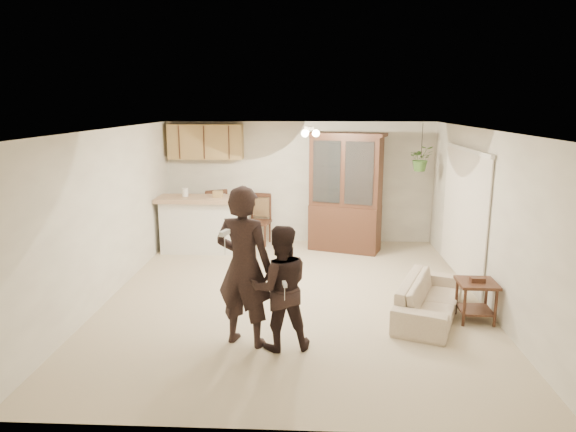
{
  "coord_description": "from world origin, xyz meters",
  "views": [
    {
      "loc": [
        0.26,
        -7.31,
        2.86
      ],
      "look_at": [
        -0.1,
        0.4,
        1.16
      ],
      "focal_mm": 32.0,
      "sensor_mm": 36.0,
      "label": 1
    }
  ],
  "objects_px": {
    "child": "(280,294)",
    "china_hutch": "(346,193)",
    "adult": "(244,273)",
    "chair_hutch_left": "(259,230)",
    "sofa": "(430,291)",
    "side_table": "(476,300)",
    "chair_bar": "(221,231)",
    "chair_hutch_right": "(353,233)"
  },
  "relations": [
    {
      "from": "side_table",
      "to": "chair_bar",
      "type": "height_order",
      "value": "chair_bar"
    },
    {
      "from": "china_hutch",
      "to": "side_table",
      "type": "relative_size",
      "value": 3.81
    },
    {
      "from": "sofa",
      "to": "adult",
      "type": "distance_m",
      "value": 2.64
    },
    {
      "from": "chair_bar",
      "to": "chair_hutch_left",
      "type": "xyz_separation_m",
      "value": [
        0.75,
        0.2,
        -0.03
      ]
    },
    {
      "from": "side_table",
      "to": "chair_hutch_right",
      "type": "height_order",
      "value": "chair_hutch_right"
    },
    {
      "from": "chair_hutch_right",
      "to": "china_hutch",
      "type": "bearing_deg",
      "value": 39.9
    },
    {
      "from": "sofa",
      "to": "chair_hutch_right",
      "type": "height_order",
      "value": "chair_hutch_right"
    },
    {
      "from": "chair_bar",
      "to": "chair_hutch_right",
      "type": "relative_size",
      "value": 1.06
    },
    {
      "from": "child",
      "to": "side_table",
      "type": "height_order",
      "value": "child"
    },
    {
      "from": "child",
      "to": "china_hutch",
      "type": "distance_m",
      "value": 4.38
    },
    {
      "from": "adult",
      "to": "china_hutch",
      "type": "distance_m",
      "value": 4.39
    },
    {
      "from": "side_table",
      "to": "chair_hutch_right",
      "type": "xyz_separation_m",
      "value": [
        -1.38,
        3.5,
        0.02
      ]
    },
    {
      "from": "child",
      "to": "china_hutch",
      "type": "bearing_deg",
      "value": -115.31
    },
    {
      "from": "sofa",
      "to": "chair_bar",
      "type": "height_order",
      "value": "chair_bar"
    },
    {
      "from": "side_table",
      "to": "chair_bar",
      "type": "distance_m",
      "value": 5.34
    },
    {
      "from": "side_table",
      "to": "sofa",
      "type": "bearing_deg",
      "value": 169.77
    },
    {
      "from": "sofa",
      "to": "child",
      "type": "xyz_separation_m",
      "value": [
        -1.98,
        -1.01,
        0.31
      ]
    },
    {
      "from": "china_hutch",
      "to": "chair_hutch_left",
      "type": "relative_size",
      "value": 2.23
    },
    {
      "from": "chair_bar",
      "to": "chair_hutch_right",
      "type": "height_order",
      "value": "chair_bar"
    },
    {
      "from": "adult",
      "to": "chair_hutch_left",
      "type": "relative_size",
      "value": 1.73
    },
    {
      "from": "adult",
      "to": "chair_hutch_left",
      "type": "distance_m",
      "value": 4.55
    },
    {
      "from": "adult",
      "to": "chair_hutch_left",
      "type": "bearing_deg",
      "value": -67.54
    },
    {
      "from": "chair_hutch_right",
      "to": "chair_bar",
      "type": "bearing_deg",
      "value": -4.25
    },
    {
      "from": "china_hutch",
      "to": "chair_hutch_left",
      "type": "bearing_deg",
      "value": -173.02
    },
    {
      "from": "sofa",
      "to": "chair_bar",
      "type": "distance_m",
      "value": 4.84
    },
    {
      "from": "china_hutch",
      "to": "chair_hutch_left",
      "type": "xyz_separation_m",
      "value": [
        -1.75,
        0.36,
        -0.85
      ]
    },
    {
      "from": "china_hutch",
      "to": "adult",
      "type": "bearing_deg",
      "value": -90.81
    },
    {
      "from": "sofa",
      "to": "china_hutch",
      "type": "height_order",
      "value": "china_hutch"
    },
    {
      "from": "side_table",
      "to": "chair_hutch_right",
      "type": "relative_size",
      "value": 0.57
    },
    {
      "from": "side_table",
      "to": "chair_bar",
      "type": "bearing_deg",
      "value": 139.24
    },
    {
      "from": "sofa",
      "to": "adult",
      "type": "height_order",
      "value": "adult"
    },
    {
      "from": "sofa",
      "to": "china_hutch",
      "type": "distance_m",
      "value": 3.46
    },
    {
      "from": "adult",
      "to": "side_table",
      "type": "xyz_separation_m",
      "value": [
        3.0,
        0.81,
        -0.62
      ]
    },
    {
      "from": "side_table",
      "to": "chair_hutch_left",
      "type": "height_order",
      "value": "chair_hutch_left"
    },
    {
      "from": "child",
      "to": "chair_bar",
      "type": "height_order",
      "value": "child"
    },
    {
      "from": "adult",
      "to": "china_hutch",
      "type": "relative_size",
      "value": 0.78
    },
    {
      "from": "adult",
      "to": "child",
      "type": "bearing_deg",
      "value": -173.25
    },
    {
      "from": "adult",
      "to": "chair_bar",
      "type": "bearing_deg",
      "value": -57.64
    },
    {
      "from": "chair_hutch_right",
      "to": "side_table",
      "type": "bearing_deg",
      "value": 106.95
    },
    {
      "from": "chair_bar",
      "to": "adult",
      "type": "bearing_deg",
      "value": -106.09
    },
    {
      "from": "child",
      "to": "china_hutch",
      "type": "xyz_separation_m",
      "value": [
        1.02,
        4.23,
        0.47
      ]
    },
    {
      "from": "child",
      "to": "china_hutch",
      "type": "relative_size",
      "value": 0.58
    }
  ]
}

